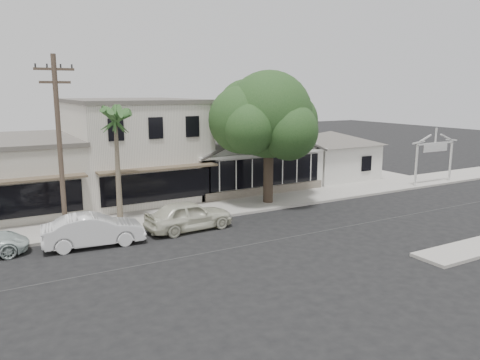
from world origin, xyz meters
TOP-DOWN VIEW (x-y plane):
  - ground at (0.00, 0.00)m, footprint 140.00×140.00m
  - sidewalk_north at (-8.00, 6.75)m, footprint 90.00×3.50m
  - corner_shop at (5.00, 12.47)m, footprint 10.40×8.60m
  - side_cottage at (13.20, 11.50)m, footprint 6.00×6.00m
  - arch_sign at (18.40, 5.30)m, footprint 4.12×0.12m
  - row_building_near at (-3.00, 13.50)m, footprint 8.00×10.00m
  - utility_pole at (-9.00, 5.20)m, footprint 1.80×0.24m
  - car_0 at (-2.99, 3.72)m, footprint 4.79×2.16m
  - car_1 at (-7.99, 3.60)m, footprint 4.83×2.08m
  - shade_tree at (3.71, 6.71)m, footprint 7.74×7.00m
  - palm_east at (-5.91, 6.55)m, footprint 2.77×2.77m

SIDE VIEW (x-z plane):
  - ground at x=0.00m, z-range 0.00..0.00m
  - sidewalk_north at x=-8.00m, z-range 0.00..0.15m
  - car_1 at x=-7.99m, z-range 0.00..1.55m
  - car_0 at x=-2.99m, z-range 0.00..1.60m
  - side_cottage at x=13.20m, z-range 0.00..3.00m
  - corner_shop at x=5.00m, z-range 0.07..5.17m
  - arch_sign at x=18.40m, z-range 1.18..5.13m
  - row_building_near at x=-3.00m, z-range 0.00..6.50m
  - utility_pole at x=-9.00m, z-range 0.29..9.29m
  - shade_tree at x=3.71m, z-range 1.36..9.95m
  - palm_east at x=-5.91m, z-range 2.41..9.28m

